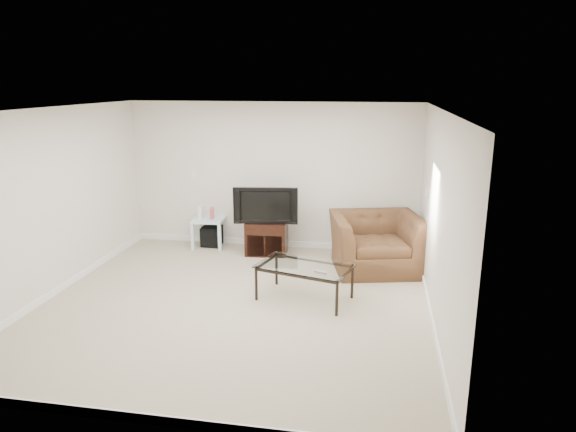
% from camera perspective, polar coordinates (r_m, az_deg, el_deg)
% --- Properties ---
extents(floor, '(5.00, 5.00, 0.00)m').
position_cam_1_polar(floor, '(6.86, -5.94, -9.65)').
color(floor, tan).
rests_on(floor, ground).
extents(ceiling, '(5.00, 5.00, 0.00)m').
position_cam_1_polar(ceiling, '(6.26, -6.56, 11.68)').
color(ceiling, white).
rests_on(ceiling, ground).
extents(wall_back, '(5.00, 0.02, 2.50)m').
position_cam_1_polar(wall_back, '(8.82, -1.74, 4.47)').
color(wall_back, silver).
rests_on(wall_back, ground).
extents(wall_left, '(0.02, 5.00, 2.50)m').
position_cam_1_polar(wall_left, '(7.53, -24.85, 1.29)').
color(wall_left, silver).
rests_on(wall_left, ground).
extents(wall_right, '(0.02, 5.00, 2.50)m').
position_cam_1_polar(wall_right, '(6.24, 16.39, -0.47)').
color(wall_right, silver).
rests_on(wall_right, ground).
extents(plate_back, '(0.12, 0.02, 0.12)m').
position_cam_1_polar(plate_back, '(9.19, -10.37, 4.65)').
color(plate_back, white).
rests_on(plate_back, wall_back).
extents(plate_right_switch, '(0.02, 0.09, 0.13)m').
position_cam_1_polar(plate_right_switch, '(7.79, 15.09, 2.58)').
color(plate_right_switch, white).
rests_on(plate_right_switch, wall_right).
extents(plate_right_outlet, '(0.02, 0.08, 0.12)m').
position_cam_1_polar(plate_right_outlet, '(7.76, 14.81, -4.75)').
color(plate_right_outlet, white).
rests_on(plate_right_outlet, wall_right).
extents(tv_stand, '(0.69, 0.50, 0.56)m').
position_cam_1_polar(tv_stand, '(8.63, -2.38, -2.42)').
color(tv_stand, black).
rests_on(tv_stand, floor).
extents(dvd_player, '(0.36, 0.26, 0.05)m').
position_cam_1_polar(dvd_player, '(8.54, -2.44, -1.29)').
color(dvd_player, black).
rests_on(dvd_player, tv_stand).
extents(television, '(1.00, 0.32, 0.61)m').
position_cam_1_polar(television, '(8.45, -2.46, 1.31)').
color(television, black).
rests_on(television, tv_stand).
extents(side_table, '(0.56, 0.56, 0.51)m').
position_cam_1_polar(side_table, '(9.13, -8.72, -1.78)').
color(side_table, '#A5BEC6').
rests_on(side_table, floor).
extents(subwoofer, '(0.34, 0.34, 0.33)m').
position_cam_1_polar(subwoofer, '(9.16, -8.47, -2.19)').
color(subwoofer, black).
rests_on(subwoofer, floor).
extents(game_console, '(0.05, 0.17, 0.23)m').
position_cam_1_polar(game_console, '(9.04, -9.62, 0.46)').
color(game_console, white).
rests_on(game_console, side_table).
extents(game_case, '(0.08, 0.15, 0.20)m').
position_cam_1_polar(game_case, '(9.00, -8.45, 0.33)').
color(game_case, '#CC4C4C').
rests_on(game_case, side_table).
extents(recliner, '(1.48, 1.13, 1.15)m').
position_cam_1_polar(recliner, '(7.95, 9.76, -1.92)').
color(recliner, brown).
rests_on(recliner, floor).
extents(coffee_table, '(1.35, 0.98, 0.48)m').
position_cam_1_polar(coffee_table, '(6.87, 1.84, -7.38)').
color(coffee_table, black).
rests_on(coffee_table, floor).
extents(remote, '(0.20, 0.12, 0.02)m').
position_cam_1_polar(remote, '(6.54, 3.72, -6.22)').
color(remote, '#B2B2B7').
rests_on(remote, coffee_table).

